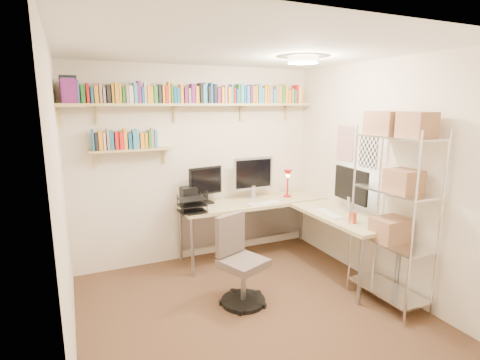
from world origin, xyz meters
name	(u,v)px	position (x,y,z in m)	size (l,w,h in m)	color
ground	(248,308)	(0.00, 0.00, 0.00)	(3.20, 3.20, 0.00)	#462E1E
room_shell	(249,157)	(0.00, 0.00, 1.55)	(3.24, 3.04, 2.52)	beige
wall_shelves	(170,104)	(-0.40, 1.30, 2.03)	(3.12, 1.09, 0.80)	tan
corner_desk	(266,206)	(0.70, 0.93, 0.76)	(2.05, 1.95, 1.33)	#D4C489
office_chair	(240,267)	(-0.02, 0.16, 0.39)	(0.53, 0.53, 0.92)	black
wire_rack	(396,178)	(1.36, -0.49, 1.32)	(0.40, 0.79, 1.96)	silver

